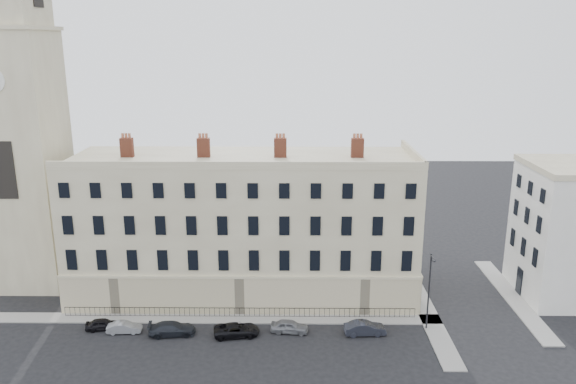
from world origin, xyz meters
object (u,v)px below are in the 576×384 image
(car_b, at_px, (124,327))
(car_c, at_px, (172,329))
(car_a, at_px, (103,324))
(car_f, at_px, (365,328))
(streetlamp, at_px, (429,288))
(car_d, at_px, (237,330))
(car_e, at_px, (290,326))

(car_b, distance_m, car_c, 4.63)
(car_a, bearing_deg, car_b, -114.17)
(car_f, xyz_separation_m, streetlamp, (6.04, 0.98, 3.65))
(car_f, bearing_deg, car_d, 87.00)
(car_b, bearing_deg, car_e, -93.43)
(car_d, distance_m, car_f, 12.06)
(car_b, xyz_separation_m, car_d, (10.71, -0.48, 0.07))
(car_b, height_order, car_d, car_d)
(car_f, relative_size, streetlamp, 0.50)
(car_a, distance_m, car_f, 24.99)
(car_b, relative_size, car_d, 0.75)
(car_a, xyz_separation_m, car_b, (2.22, -0.58, -0.02))
(car_a, distance_m, car_e, 17.90)
(car_b, distance_m, car_f, 22.76)
(car_f, bearing_deg, car_a, 83.78)
(car_d, xyz_separation_m, car_f, (12.05, 0.32, 0.05))
(car_a, distance_m, car_c, 6.91)
(car_b, distance_m, car_d, 10.72)
(car_d, xyz_separation_m, streetlamp, (18.09, 1.30, 3.70))
(car_c, bearing_deg, car_d, -98.04)
(streetlamp, bearing_deg, car_b, 176.99)
(car_b, height_order, car_c, car_c)
(car_c, distance_m, streetlamp, 24.49)
(car_b, height_order, car_e, car_e)
(car_c, relative_size, streetlamp, 0.56)
(car_a, xyz_separation_m, car_c, (6.84, -0.95, 0.09))
(car_e, relative_size, streetlamp, 0.46)
(car_c, bearing_deg, car_e, -94.14)
(car_d, height_order, streetlamp, streetlamp)
(car_c, xyz_separation_m, car_f, (18.14, 0.22, 0.01))
(car_d, bearing_deg, car_c, 80.86)
(car_b, bearing_deg, car_d, -96.69)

